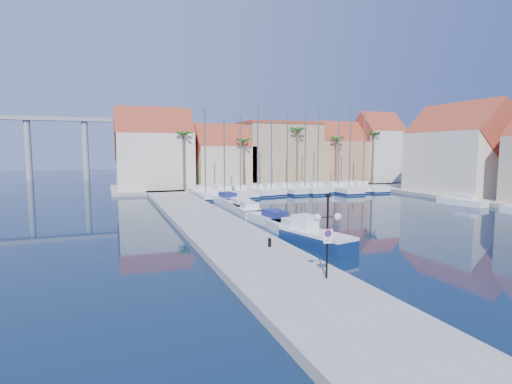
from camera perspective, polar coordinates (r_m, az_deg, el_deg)
ground at (r=28.50m, az=18.49°, el=-8.28°), size 260.00×260.00×0.00m
quay_west at (r=36.50m, az=-6.68°, el=-4.49°), size 6.00×77.00×0.50m
shore_north at (r=74.92m, az=1.07°, el=0.96°), size 54.00×16.00×0.50m
lamp_post at (r=20.06m, az=10.19°, el=-4.38°), size 1.44×0.55×4.27m
bollard at (r=26.65m, az=1.95°, el=-7.22°), size 0.23×0.23×0.57m
fishing_boat at (r=28.97m, az=8.36°, el=-6.35°), size 3.44×6.43×2.14m
motorboat_west_0 at (r=32.66m, az=5.15°, el=-5.26°), size 2.24×6.45×1.40m
motorboat_west_1 at (r=37.21m, az=2.27°, el=-3.85°), size 2.95×7.19×1.40m
motorboat_west_2 at (r=42.83m, az=-1.16°, el=-2.54°), size 2.71×6.88×1.40m
motorboat_west_3 at (r=46.38m, az=-2.40°, el=-1.88°), size 2.54×7.24×1.40m
motorboat_west_4 at (r=52.49m, az=-4.33°, el=-0.96°), size 2.96×7.39×1.40m
motorboat_west_5 at (r=56.48m, az=-5.90°, el=-0.48°), size 1.73×5.32×1.40m
motorboat_west_6 at (r=61.66m, az=-7.34°, el=0.05°), size 2.29×6.35×1.40m
motorboat_east_1 at (r=56.15m, az=27.41°, el=-1.17°), size 2.89×6.03×1.40m
sailboat_0 at (r=59.00m, az=-7.37°, el=-0.16°), size 2.99×11.21×13.03m
sailboat_1 at (r=59.29m, az=-4.65°, el=-0.12°), size 3.91×11.84×11.05m
sailboat_2 at (r=60.22m, az=-2.41°, el=0.01°), size 2.78×10.34×11.91m
sailboat_3 at (r=61.95m, az=0.06°, el=0.23°), size 2.69×9.46×13.90m
sailboat_4 at (r=62.87m, az=2.05°, el=0.29°), size 2.66×8.62×11.61m
sailboat_5 at (r=64.09m, az=4.20°, el=0.38°), size 3.47×10.16×12.46m
sailboat_6 at (r=65.33m, az=6.70°, el=0.46°), size 3.55×10.67×13.56m
sailboat_7 at (r=66.89m, az=8.60°, el=0.61°), size 2.63×8.54×13.61m
sailboat_8 at (r=66.98m, az=11.36°, el=0.49°), size 3.71×12.11×11.28m
sailboat_9 at (r=68.79m, az=12.88°, el=0.64°), size 2.82×9.86×13.65m
sailboat_10 at (r=70.19m, az=14.71°, el=0.68°), size 3.12×11.41×13.13m
building_0 at (r=68.76m, az=-14.35°, el=5.55°), size 12.30×9.00×13.50m
building_1 at (r=71.11m, az=-4.64°, el=4.74°), size 10.30×8.00×11.00m
building_2 at (r=75.79m, az=3.20°, el=5.55°), size 14.20×10.20×11.50m
building_3 at (r=80.53m, az=11.36°, el=5.19°), size 10.30×8.00×12.00m
building_4 at (r=84.83m, az=16.93°, el=5.83°), size 8.30×8.00×14.00m
building_6 at (r=67.19m, az=27.06°, el=5.07°), size 9.00×14.30×13.50m
palm_0 at (r=64.43m, az=-10.34°, el=7.89°), size 2.60×2.60×10.15m
palm_1 at (r=66.93m, az=-1.81°, el=7.10°), size 2.60×2.60×9.15m
palm_2 at (r=70.85m, az=5.95°, el=8.54°), size 2.60×2.60×11.15m
palm_3 at (r=74.71m, az=11.48°, el=7.24°), size 2.60×2.60×9.65m
palm_4 at (r=79.27m, az=16.44°, el=7.72°), size 2.60×2.60×10.65m
viaduct at (r=105.61m, az=-32.61°, el=6.92°), size 48.00×2.20×14.45m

